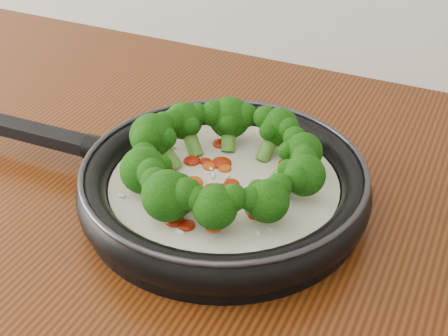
% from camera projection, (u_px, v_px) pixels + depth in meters
% --- Properties ---
extents(skillet, '(0.50, 0.32, 0.09)m').
position_uv_depth(skillet, '(220.00, 180.00, 0.67)').
color(skillet, black).
rests_on(skillet, counter).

